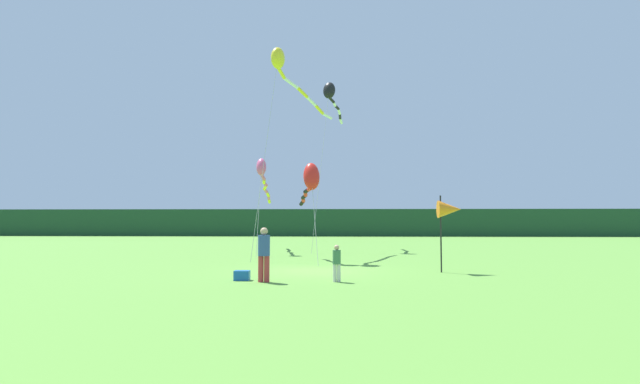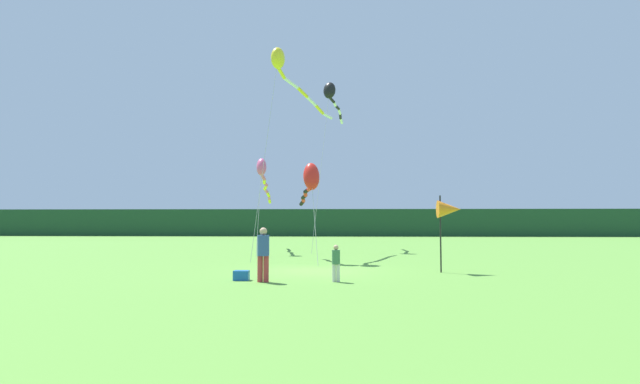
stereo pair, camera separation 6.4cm
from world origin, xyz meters
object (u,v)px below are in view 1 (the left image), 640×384
cooler_box (242,276)px  kite_black (331,95)px  kite_red (311,179)px  kite_rainbow (263,175)px  banner_flag_pole (449,210)px  person_child (337,261)px  person_adult (264,252)px  kite_yellow (286,69)px

cooler_box → kite_black: 21.18m
cooler_box → kite_red: (1.84, 7.43, 3.90)m
kite_red → kite_rainbow: size_ratio=0.52×
banner_flag_pole → kite_rainbow: size_ratio=0.31×
banner_flag_pole → kite_red: (-5.79, 4.55, 1.62)m
person_child → banner_flag_pole: bearing=35.5°
person_child → kite_red: (-1.39, 7.69, 3.39)m
person_adult → kite_rainbow: size_ratio=0.19×
person_child → kite_red: bearing=100.2°
kite_black → kite_red: bearing=-94.1°
banner_flag_pole → kite_red: kite_red is taller
cooler_box → kite_yellow: bearing=88.7°
cooler_box → banner_flag_pole: size_ratio=0.17×
person_child → kite_yellow: 14.72m
person_adult → kite_rainbow: (-2.51, 14.84, 3.95)m
banner_flag_pole → kite_rainbow: bearing=128.9°
kite_rainbow → kite_yellow: size_ratio=0.83×
kite_black → cooler_box: bearing=-98.2°
person_adult → banner_flag_pole: banner_flag_pole is taller
person_adult → kite_black: (1.77, 18.40, 10.06)m
person_child → kite_black: 20.99m
cooler_box → kite_red: 8.59m
cooler_box → kite_red: kite_red is taller
person_child → kite_yellow: kite_yellow is taller
kite_yellow → person_adult: bearing=-86.9°
kite_red → kite_black: bearing=85.9°
cooler_box → kite_black: size_ratio=0.04×
banner_flag_pole → kite_red: size_ratio=0.61×
cooler_box → kite_red: size_ratio=0.10×
kite_black → kite_yellow: (-2.36, -7.71, -0.52)m
person_child → kite_yellow: (-2.99, 10.52, 9.86)m
kite_rainbow → kite_yellow: kite_yellow is taller
kite_red → kite_yellow: size_ratio=0.43×
cooler_box → kite_rainbow: 15.29m
banner_flag_pole → kite_black: (-5.04, 15.09, 8.61)m
kite_rainbow → person_child: bearing=-71.5°
person_adult → cooler_box: bearing=152.3°
cooler_box → person_adult: bearing=-27.7°
person_child → cooler_box: (-3.22, 0.26, -0.52)m
banner_flag_pole → kite_yellow: 13.21m
kite_rainbow → kite_red: bearing=-63.2°
kite_rainbow → kite_black: 8.27m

